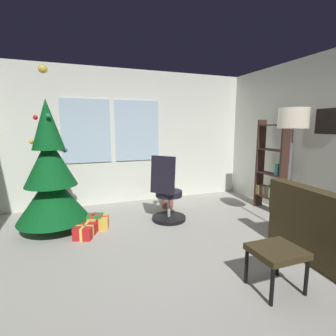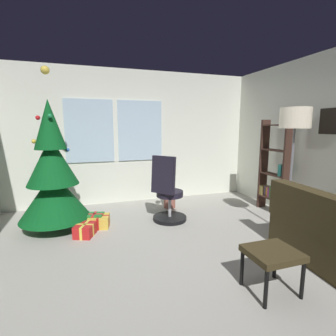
% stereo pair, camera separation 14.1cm
% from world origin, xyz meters
% --- Properties ---
extents(ground_plane, '(4.94, 5.38, 0.10)m').
position_xyz_m(ground_plane, '(0.00, 0.00, -0.05)').
color(ground_plane, '#A19F96').
extents(wall_back_with_windows, '(4.94, 0.12, 2.66)m').
position_xyz_m(wall_back_with_windows, '(-0.02, 2.74, 1.34)').
color(wall_back_with_windows, silver).
rests_on(wall_back_with_windows, ground_plane).
extents(footstool, '(0.46, 0.41, 0.42)m').
position_xyz_m(footstool, '(0.63, -0.68, 0.36)').
color(footstool, '#382E19').
rests_on(footstool, ground_plane).
extents(holiday_tree, '(1.03, 1.03, 2.39)m').
position_xyz_m(holiday_tree, '(-1.44, 1.61, 0.80)').
color(holiday_tree, '#4C331E').
rests_on(holiday_tree, ground_plane).
extents(gift_box_red, '(0.34, 0.37, 0.18)m').
position_xyz_m(gift_box_red, '(-1.03, 1.18, 0.09)').
color(gift_box_red, red).
rests_on(gift_box_red, ground_plane).
extents(gift_box_green, '(0.33, 0.30, 0.21)m').
position_xyz_m(gift_box_green, '(-0.88, 1.50, 0.10)').
color(gift_box_green, '#1E722D').
rests_on(gift_box_green, ground_plane).
extents(gift_box_gold, '(0.36, 0.35, 0.19)m').
position_xyz_m(gift_box_gold, '(-0.82, 1.45, 0.09)').
color(gift_box_gold, gold).
rests_on(gift_box_gold, ground_plane).
extents(office_chair, '(0.60, 0.59, 1.10)m').
position_xyz_m(office_chair, '(0.28, 1.35, 0.42)').
color(office_chair, black).
rests_on(office_chair, ground_plane).
extents(bookshelf, '(0.18, 0.64, 1.67)m').
position_xyz_m(bookshelf, '(2.25, 1.20, 0.73)').
color(bookshelf, '#39241C').
rests_on(bookshelf, ground_plane).
extents(floor_lamp, '(0.41, 0.41, 1.80)m').
position_xyz_m(floor_lamp, '(1.77, 0.34, 1.56)').
color(floor_lamp, slate).
rests_on(floor_lamp, ground_plane).
extents(potted_plant, '(0.37, 0.35, 0.65)m').
position_xyz_m(potted_plant, '(0.51, 2.04, 0.28)').
color(potted_plant, '#945447').
rests_on(potted_plant, ground_plane).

